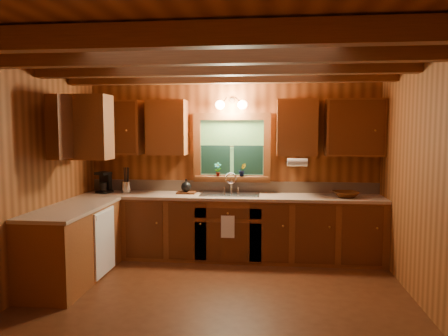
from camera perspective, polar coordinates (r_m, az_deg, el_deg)
room at (r=4.37m, az=-1.13°, el=-1.60°), size 4.20×4.20×4.20m
ceiling_beams at (r=4.39m, az=-1.15°, el=14.03°), size 4.20×2.54×0.18m
base_cabinets at (r=5.85m, az=-4.35°, el=-8.54°), size 4.20×2.22×0.86m
countertop at (r=5.76m, az=-4.24°, el=-4.17°), size 4.20×2.24×0.04m
backsplash at (r=6.27m, az=1.06°, el=-2.48°), size 4.20×0.02×0.16m
dishwasher_panel at (r=5.55m, az=-15.62°, el=-9.47°), size 0.02×0.60×0.80m
upper_cabinets at (r=5.83m, az=-4.89°, el=5.41°), size 4.19×1.77×0.78m
window at (r=6.20m, az=1.06°, el=2.53°), size 1.12×0.08×1.00m
window_sill at (r=6.18m, az=1.01°, el=-1.27°), size 1.06×0.14×0.04m
wall_sconce at (r=6.08m, az=0.97°, el=8.47°), size 0.45×0.21×0.17m
paper_towel_roll at (r=5.86m, az=9.76°, el=0.75°), size 0.27×0.11×0.11m
dish_towel at (r=5.74m, az=0.50°, el=-7.86°), size 0.18×0.01×0.30m
sink at (r=6.01m, az=0.82°, el=-4.01°), size 0.82×0.48×0.43m
coffee_maker at (r=6.44m, az=-15.65°, el=-1.85°), size 0.17×0.22×0.30m
utensil_crock at (r=6.33m, az=-12.93°, el=-2.43°), size 0.13×0.13×0.37m
cutting_board at (r=6.14m, az=-5.08°, el=-3.30°), size 0.26×0.19×0.02m
teakettle at (r=6.13m, az=-5.08°, el=-2.51°), size 0.15×0.15×0.19m
wicker_basket at (r=5.99m, az=15.95°, el=-3.41°), size 0.39×0.39×0.08m
potted_plant_left at (r=6.16m, az=-0.85°, el=-0.18°), size 0.11×0.07×0.20m
potted_plant_right at (r=6.14m, az=2.47°, el=-0.25°), size 0.13×0.11×0.19m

